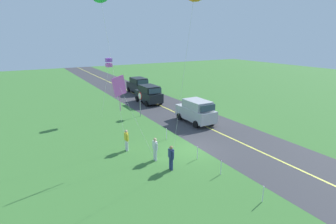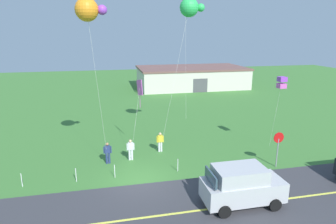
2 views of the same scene
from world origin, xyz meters
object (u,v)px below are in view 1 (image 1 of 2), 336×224
(car_suv_foreground, at_px, (196,111))
(stop_sign, at_px, (140,99))
(kite_yellow_high, at_px, (120,87))
(kite_green_far, at_px, (109,63))
(person_adult_companion, at_px, (126,139))
(person_child_watcher, at_px, (155,148))
(car_parked_east_near, at_px, (149,94))
(person_adult_near, at_px, (171,157))
(car_parked_east_far, at_px, (138,85))

(car_suv_foreground, height_order, stop_sign, stop_sign)
(kite_yellow_high, distance_m, kite_green_far, 10.81)
(person_adult_companion, distance_m, person_child_watcher, 2.67)
(kite_yellow_high, height_order, kite_green_far, kite_green_far)
(stop_sign, distance_m, kite_green_far, 4.80)
(kite_green_far, bearing_deg, car_parked_east_near, -61.30)
(person_adult_near, bearing_deg, person_child_watcher, -173.77)
(car_parked_east_near, bearing_deg, person_child_watcher, 155.72)
(car_parked_east_near, relative_size, car_parked_east_far, 1.00)
(car_parked_east_far, bearing_deg, kite_green_far, 143.16)
(car_parked_east_near, relative_size, person_child_watcher, 2.75)
(person_child_watcher, bearing_deg, kite_green_far, -117.30)
(person_adult_companion, bearing_deg, kite_green_far, 106.73)
(car_parked_east_far, distance_m, person_adult_companion, 20.80)
(kite_yellow_high, relative_size, kite_green_far, 0.96)
(person_adult_near, relative_size, kite_green_far, 0.27)
(car_suv_foreground, relative_size, car_parked_east_far, 1.00)
(car_suv_foreground, bearing_deg, stop_sign, 39.81)
(person_adult_near, relative_size, person_adult_companion, 1.00)
(car_parked_east_far, bearing_deg, person_child_watcher, 159.24)
(stop_sign, distance_m, person_child_watcher, 10.53)
(kite_green_far, bearing_deg, stop_sign, -120.69)
(car_parked_east_near, distance_m, person_adult_near, 17.54)
(kite_green_far, bearing_deg, person_child_watcher, 176.14)
(car_parked_east_near, bearing_deg, stop_sign, 145.37)
(car_suv_foreground, distance_m, person_adult_companion, 8.76)
(person_child_watcher, bearing_deg, car_parked_east_near, -137.73)
(person_adult_near, height_order, kite_yellow_high, kite_yellow_high)
(kite_green_far, bearing_deg, person_adult_companion, 168.37)
(person_adult_near, relative_size, kite_yellow_high, 0.28)
(car_parked_east_near, bearing_deg, person_adult_near, 158.73)
(stop_sign, xyz_separation_m, person_child_watcher, (-9.94, 3.35, -0.94))
(person_adult_near, bearing_deg, car_suv_foreground, 132.93)
(car_parked_east_far, bearing_deg, stop_sign, 157.40)
(car_suv_foreground, height_order, kite_yellow_high, kite_yellow_high)
(car_suv_foreground, bearing_deg, person_child_watcher, 126.81)
(person_adult_companion, relative_size, person_child_watcher, 1.00)
(stop_sign, distance_m, person_adult_near, 12.06)
(stop_sign, bearing_deg, car_parked_east_far, -22.60)
(person_child_watcher, relative_size, kite_green_far, 0.27)
(car_parked_east_far, height_order, person_adult_companion, car_parked_east_far)
(stop_sign, xyz_separation_m, kite_green_far, (1.53, 2.58, 3.74))
(car_parked_east_far, height_order, stop_sign, stop_sign)
(person_adult_near, bearing_deg, stop_sign, 162.49)
(car_parked_east_near, distance_m, kite_yellow_high, 16.56)
(car_parked_east_near, bearing_deg, kite_yellow_high, 148.03)
(car_suv_foreground, relative_size, stop_sign, 1.72)
(person_adult_near, relative_size, person_child_watcher, 1.00)
(car_parked_east_near, xyz_separation_m, car_parked_east_far, (6.46, -1.39, 0.00))
(car_suv_foreground, bearing_deg, person_adult_companion, 109.51)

